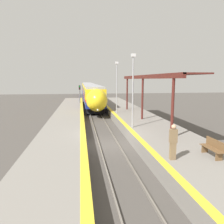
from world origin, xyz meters
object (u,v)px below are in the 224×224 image
lamppost_near (133,86)px  lamppost_mid (117,84)px  person_waiting (173,141)px  railway_signal (80,94)px  train (90,91)px  platform_bench (213,147)px

lamppost_near → lamppost_mid: same height
person_waiting → railway_signal: 27.89m
railway_signal → lamppost_mid: 12.76m
railway_signal → lamppost_mid: bearing=-69.7°
railway_signal → train: bearing=79.5°
platform_bench → railway_signal: size_ratio=0.43×
train → lamppost_mid: 23.52m
person_waiting → lamppost_near: 7.97m
lamppost_mid → train: bearing=95.5°
person_waiting → lamppost_mid: 15.86m
person_waiting → lamppost_mid: lamppost_mid is taller
train → lamppost_mid: bearing=-84.5°
person_waiting → lamppost_near: lamppost_near is taller
train → lamppost_near: size_ratio=7.76×
platform_bench → lamppost_near: (-2.53, 7.43, 2.93)m
train → platform_bench: bearing=-83.0°
railway_signal → lamppost_near: 20.49m
lamppost_near → lamppost_mid: 8.10m
lamppost_near → person_waiting: bearing=-88.2°
platform_bench → person_waiting: (-2.29, -0.14, 0.47)m
train → railway_signal: size_ratio=11.98×
person_waiting → railway_signal: (-4.62, 27.50, 0.55)m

